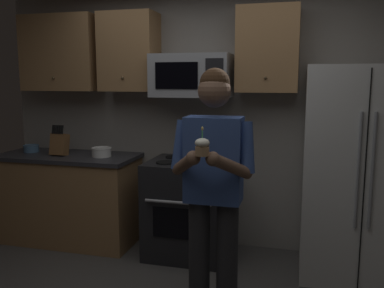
{
  "coord_description": "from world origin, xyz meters",
  "views": [
    {
      "loc": [
        0.87,
        -2.34,
        1.68
      ],
      "look_at": [
        0.15,
        0.35,
        1.25
      ],
      "focal_mm": 38.66,
      "sensor_mm": 36.0,
      "label": 1
    }
  ],
  "objects": [
    {
      "name": "person",
      "position": [
        0.31,
        0.34,
        1.0
      ],
      "size": [
        0.6,
        0.48,
        1.76
      ],
      "color": "#262628",
      "rests_on": "ground"
    },
    {
      "name": "cupcake",
      "position": [
        0.31,
        0.01,
        1.29
      ],
      "size": [
        0.09,
        0.09,
        0.17
      ],
      "color": "#A87F56"
    },
    {
      "name": "bowl_large_white",
      "position": [
        -1.06,
        1.37,
        0.97
      ],
      "size": [
        0.2,
        0.2,
        0.09
      ],
      "color": "white",
      "rests_on": "counter_left"
    },
    {
      "name": "oven_range",
      "position": [
        -0.15,
        1.36,
        0.46
      ],
      "size": [
        0.76,
        0.7,
        0.93
      ],
      "color": "black",
      "rests_on": "ground"
    },
    {
      "name": "cabinet_row_upper",
      "position": [
        -0.72,
        1.53,
        1.95
      ],
      "size": [
        2.78,
        0.36,
        0.76
      ],
      "color": "#9E7247"
    },
    {
      "name": "wall_back",
      "position": [
        0.0,
        1.75,
        1.3
      ],
      "size": [
        4.4,
        0.1,
        2.6
      ],
      "primitive_type": "cube",
      "color": "gray",
      "rests_on": "ground"
    },
    {
      "name": "bowl_small_colored",
      "position": [
        -1.9,
        1.42,
        0.96
      ],
      "size": [
        0.16,
        0.16,
        0.08
      ],
      "color": "#4C7299",
      "rests_on": "counter_left"
    },
    {
      "name": "knife_block",
      "position": [
        -1.5,
        1.33,
        1.04
      ],
      "size": [
        0.16,
        0.15,
        0.32
      ],
      "color": "brown",
      "rests_on": "counter_left"
    },
    {
      "name": "counter_left",
      "position": [
        -1.45,
        1.38,
        0.46
      ],
      "size": [
        1.44,
        0.66,
        0.92
      ],
      "color": "#9E7247",
      "rests_on": "ground"
    },
    {
      "name": "refrigerator",
      "position": [
        1.35,
        1.32,
        0.9
      ],
      "size": [
        0.9,
        0.75,
        1.8
      ],
      "color": "white",
      "rests_on": "ground"
    },
    {
      "name": "microwave",
      "position": [
        -0.15,
        1.48,
        1.72
      ],
      "size": [
        0.74,
        0.41,
        0.4
      ],
      "color": "#9EA0A5"
    }
  ]
}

